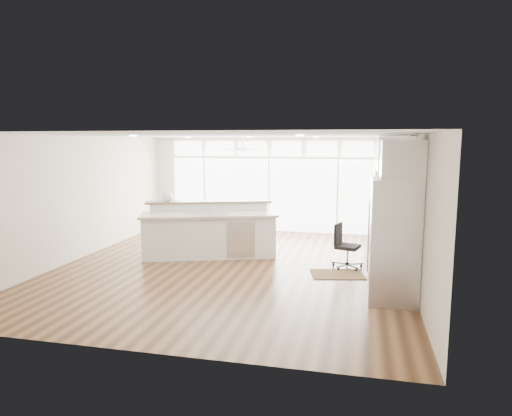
# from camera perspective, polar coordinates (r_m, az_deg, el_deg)

# --- Properties ---
(floor) EXTENTS (7.00, 8.00, 0.02)m
(floor) POSITION_cam_1_polar(r_m,az_deg,el_deg) (9.58, -3.01, -7.38)
(floor) COLOR #412714
(floor) RESTS_ON ground
(ceiling) EXTENTS (7.00, 8.00, 0.02)m
(ceiling) POSITION_cam_1_polar(r_m,az_deg,el_deg) (9.22, -3.14, 9.05)
(ceiling) COLOR white
(ceiling) RESTS_ON wall_back
(wall_back) EXTENTS (7.00, 0.04, 2.70)m
(wall_back) POSITION_cam_1_polar(r_m,az_deg,el_deg) (13.17, 1.72, 2.95)
(wall_back) COLOR beige
(wall_back) RESTS_ON floor
(wall_front) EXTENTS (7.00, 0.04, 2.70)m
(wall_front) POSITION_cam_1_polar(r_m,az_deg,el_deg) (5.63, -14.36, -4.57)
(wall_front) COLOR beige
(wall_front) RESTS_ON floor
(wall_left) EXTENTS (0.04, 8.00, 2.70)m
(wall_left) POSITION_cam_1_polar(r_m,az_deg,el_deg) (10.80, -21.23, 1.21)
(wall_left) COLOR beige
(wall_left) RESTS_ON floor
(wall_right) EXTENTS (0.04, 8.00, 2.70)m
(wall_right) POSITION_cam_1_polar(r_m,az_deg,el_deg) (9.00, 18.88, 0.01)
(wall_right) COLOR beige
(wall_right) RESTS_ON floor
(glass_wall) EXTENTS (5.80, 0.06, 2.08)m
(glass_wall) POSITION_cam_1_polar(r_m,az_deg,el_deg) (13.14, 1.66, 1.63)
(glass_wall) COLOR white
(glass_wall) RESTS_ON wall_back
(transom_row) EXTENTS (5.90, 0.06, 0.40)m
(transom_row) POSITION_cam_1_polar(r_m,az_deg,el_deg) (13.06, 1.69, 7.43)
(transom_row) COLOR white
(transom_row) RESTS_ON wall_back
(desk_window) EXTENTS (0.04, 0.85, 0.85)m
(desk_window) POSITION_cam_1_polar(r_m,az_deg,el_deg) (9.27, 18.51, 1.51)
(desk_window) COLOR white
(desk_window) RESTS_ON wall_right
(ceiling_fan) EXTENTS (1.16, 1.16, 0.32)m
(ceiling_fan) POSITION_cam_1_polar(r_m,az_deg,el_deg) (12.06, -1.73, 7.84)
(ceiling_fan) COLOR white
(ceiling_fan) RESTS_ON ceiling
(recessed_lights) EXTENTS (3.40, 3.00, 0.02)m
(recessed_lights) POSITION_cam_1_polar(r_m,az_deg,el_deg) (9.42, -2.79, 8.92)
(recessed_lights) COLOR white
(recessed_lights) RESTS_ON ceiling
(oven_cabinet) EXTENTS (0.64, 1.20, 2.50)m
(oven_cabinet) POSITION_cam_1_polar(r_m,az_deg,el_deg) (10.77, 16.15, 0.89)
(oven_cabinet) COLOR white
(oven_cabinet) RESTS_ON floor
(desk_nook) EXTENTS (0.72, 1.30, 0.76)m
(desk_nook) POSITION_cam_1_polar(r_m,az_deg,el_deg) (9.44, 16.18, -5.49)
(desk_nook) COLOR white
(desk_nook) RESTS_ON floor
(upper_cabinets) EXTENTS (0.64, 1.30, 0.64)m
(upper_cabinets) POSITION_cam_1_polar(r_m,az_deg,el_deg) (9.19, 16.93, 6.53)
(upper_cabinets) COLOR white
(upper_cabinets) RESTS_ON wall_right
(refrigerator) EXTENTS (0.76, 0.90, 2.00)m
(refrigerator) POSITION_cam_1_polar(r_m,az_deg,el_deg) (7.70, 16.89, -3.88)
(refrigerator) COLOR silver
(refrigerator) RESTS_ON floor
(fridge_cabinet) EXTENTS (0.64, 0.90, 0.60)m
(fridge_cabinet) POSITION_cam_1_polar(r_m,az_deg,el_deg) (7.55, 17.76, 5.80)
(fridge_cabinet) COLOR white
(fridge_cabinet) RESTS_ON wall_right
(framed_photos) EXTENTS (0.06, 0.22, 0.80)m
(framed_photos) POSITION_cam_1_polar(r_m,az_deg,el_deg) (9.90, 18.13, 1.06)
(framed_photos) COLOR black
(framed_photos) RESTS_ON wall_right
(kitchen_island) EXTENTS (3.25, 2.05, 1.21)m
(kitchen_island) POSITION_cam_1_polar(r_m,az_deg,el_deg) (10.30, -5.84, -2.79)
(kitchen_island) COLOR white
(kitchen_island) RESTS_ON floor
(rug) EXTENTS (1.14, 0.92, 0.01)m
(rug) POSITION_cam_1_polar(r_m,az_deg,el_deg) (9.15, 10.13, -8.15)
(rug) COLOR #372311
(rug) RESTS_ON floor
(office_chair) EXTENTS (0.57, 0.54, 0.90)m
(office_chair) POSITION_cam_1_polar(r_m,az_deg,el_deg) (9.56, 11.40, -4.71)
(office_chair) COLOR black
(office_chair) RESTS_ON floor
(fishbowl) EXTENTS (0.31, 0.31, 0.25)m
(fishbowl) POSITION_cam_1_polar(r_m,az_deg,el_deg) (10.63, -11.01, 1.43)
(fishbowl) COLOR silver
(fishbowl) RESTS_ON kitchen_island
(monitor) EXTENTS (0.13, 0.46, 0.38)m
(monitor) POSITION_cam_1_polar(r_m,az_deg,el_deg) (9.32, 15.83, -2.08)
(monitor) COLOR black
(monitor) RESTS_ON desk_nook
(keyboard) EXTENTS (0.19, 0.36, 0.02)m
(keyboard) POSITION_cam_1_polar(r_m,az_deg,el_deg) (9.35, 14.75, -3.13)
(keyboard) COLOR white
(keyboard) RESTS_ON desk_nook
(potted_plant) EXTENTS (0.31, 0.33, 0.24)m
(potted_plant) POSITION_cam_1_polar(r_m,az_deg,el_deg) (10.68, 16.44, 8.19)
(potted_plant) COLOR #255123
(potted_plant) RESTS_ON oven_cabinet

